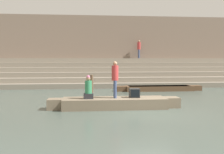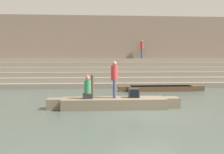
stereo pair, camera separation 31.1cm
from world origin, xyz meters
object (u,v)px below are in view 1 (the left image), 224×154
(moored_boat_shore, at_px, (159,88))
(person_on_steps, at_px, (139,48))
(tv_set, at_px, (134,93))
(person_standing, at_px, (115,77))
(person_rowing, at_px, (88,89))
(mooring_post, at_px, (92,87))
(rowboat_main, at_px, (115,103))

(moored_boat_shore, relative_size, person_on_steps, 3.64)
(moored_boat_shore, bearing_deg, tv_set, -113.92)
(person_standing, relative_size, person_rowing, 1.59)
(person_rowing, distance_m, mooring_post, 3.18)
(person_standing, height_order, mooring_post, person_standing)
(person_standing, height_order, person_on_steps, person_on_steps)
(rowboat_main, relative_size, person_rowing, 5.72)
(tv_set, xyz_separation_m, mooring_post, (-1.94, 3.02, -0.00))
(tv_set, height_order, moored_boat_shore, tv_set)
(rowboat_main, distance_m, tv_set, 1.04)
(moored_boat_shore, xyz_separation_m, person_on_steps, (-0.28, 6.05, 3.20))
(moored_boat_shore, bearing_deg, rowboat_main, -120.21)
(person_standing, bearing_deg, person_on_steps, 88.34)
(person_on_steps, bearing_deg, person_standing, -51.13)
(rowboat_main, height_order, moored_boat_shore, rowboat_main)
(rowboat_main, bearing_deg, moored_boat_shore, 56.92)
(person_rowing, bearing_deg, moored_boat_shore, 46.27)
(rowboat_main, xyz_separation_m, person_rowing, (-1.21, -0.10, 0.66))
(person_on_steps, bearing_deg, tv_set, -47.21)
(tv_set, bearing_deg, moored_boat_shore, 57.21)
(person_standing, xyz_separation_m, person_rowing, (-1.24, -0.12, -0.55))
(moored_boat_shore, bearing_deg, person_on_steps, 93.92)
(rowboat_main, xyz_separation_m, person_standing, (0.02, 0.02, 1.21))
(rowboat_main, xyz_separation_m, moored_boat_shore, (3.98, 6.51, -0.06))
(person_standing, relative_size, person_on_steps, 0.99)
(tv_set, distance_m, mooring_post, 3.59)
(rowboat_main, bearing_deg, person_on_steps, 71.96)
(rowboat_main, relative_size, person_standing, 3.60)
(person_standing, distance_m, person_rowing, 1.36)
(rowboat_main, height_order, tv_set, tv_set)
(tv_set, relative_size, person_on_steps, 0.28)
(tv_set, bearing_deg, mooring_post, 115.09)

